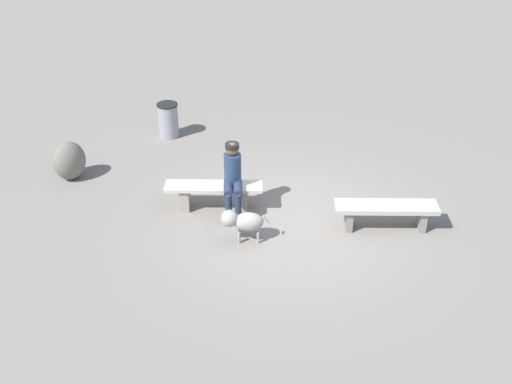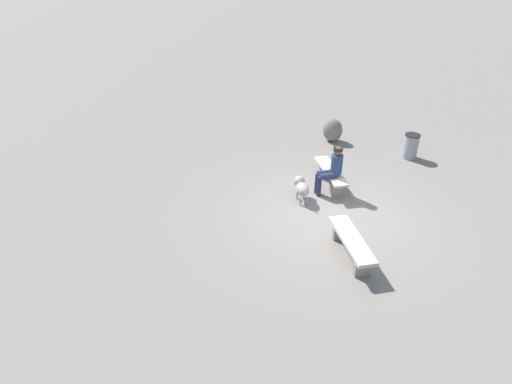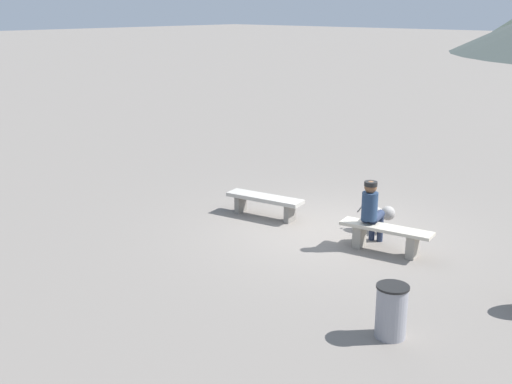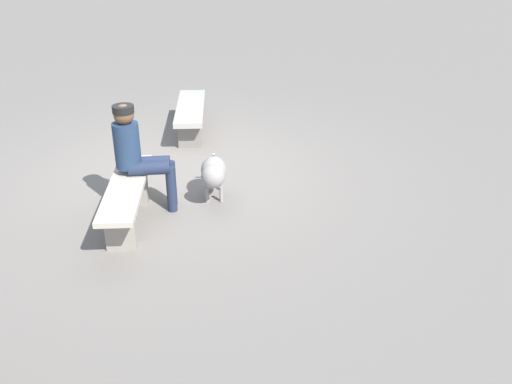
{
  "view_description": "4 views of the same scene",
  "coord_description": "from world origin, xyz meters",
  "px_view_note": "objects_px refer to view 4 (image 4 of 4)",
  "views": [
    {
      "loc": [
        -1.2,
        8.81,
        5.9
      ],
      "look_at": [
        0.55,
        0.13,
        0.62
      ],
      "focal_mm": 44.74,
      "sensor_mm": 36.0,
      "label": 1
    },
    {
      "loc": [
        -8.62,
        1.8,
        5.71
      ],
      "look_at": [
        0.11,
        1.74,
        0.55
      ],
      "focal_mm": 30.71,
      "sensor_mm": 36.0,
      "label": 2
    },
    {
      "loc": [
        6.82,
        -9.6,
        4.23
      ],
      "look_at": [
        -0.88,
        -1.17,
        0.88
      ],
      "focal_mm": 44.61,
      "sensor_mm": 36.0,
      "label": 3
    },
    {
      "loc": [
        6.58,
        1.89,
        3.1
      ],
      "look_at": [
        1.43,
        1.22,
        0.51
      ],
      "focal_mm": 39.52,
      "sensor_mm": 36.0,
      "label": 4
    }
  ],
  "objects_px": {
    "bench_right": "(127,198)",
    "seated_person": "(138,151)",
    "bench_left": "(191,112)",
    "dog": "(214,172)"
  },
  "relations": [
    {
      "from": "dog",
      "to": "seated_person",
      "type": "bearing_deg",
      "value": -77.21
    },
    {
      "from": "seated_person",
      "to": "bench_left",
      "type": "bearing_deg",
      "value": 167.0
    },
    {
      "from": "seated_person",
      "to": "dog",
      "type": "relative_size",
      "value": 1.64
    },
    {
      "from": "bench_left",
      "to": "dog",
      "type": "height_order",
      "value": "dog"
    },
    {
      "from": "bench_left",
      "to": "bench_right",
      "type": "height_order",
      "value": "bench_right"
    },
    {
      "from": "bench_left",
      "to": "seated_person",
      "type": "height_order",
      "value": "seated_person"
    },
    {
      "from": "bench_left",
      "to": "seated_person",
      "type": "bearing_deg",
      "value": -9.98
    },
    {
      "from": "bench_right",
      "to": "seated_person",
      "type": "distance_m",
      "value": 0.54
    },
    {
      "from": "bench_right",
      "to": "seated_person",
      "type": "xyz_separation_m",
      "value": [
        -0.35,
        0.05,
        0.41
      ]
    },
    {
      "from": "bench_left",
      "to": "dog",
      "type": "relative_size",
      "value": 2.22
    }
  ]
}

